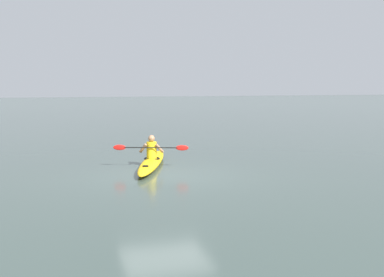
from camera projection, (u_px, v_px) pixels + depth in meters
ground_plane at (165, 176)px, 13.45m from camera, size 160.00×160.00×0.00m
kayak at (152, 162)px, 15.03m from camera, size 2.08×4.63×0.27m
kayaker at (151, 148)px, 14.92m from camera, size 2.26×0.82×0.74m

